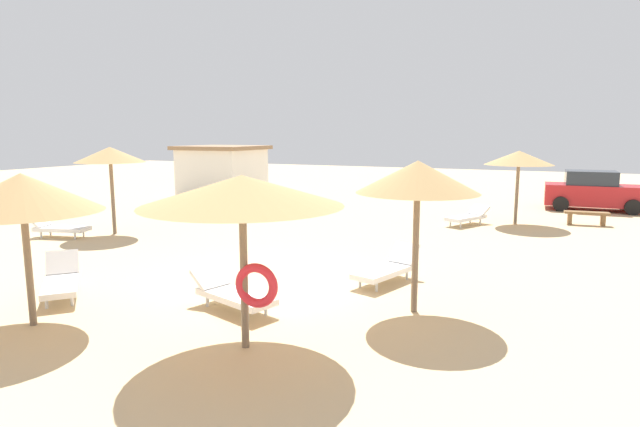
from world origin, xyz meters
The scene contains 14 objects.
ground_plane centered at (0.00, 0.00, 0.00)m, with size 80.00×80.00×0.00m, color #D1B284.
parasol_0 centered at (-2.53, -3.61, 2.33)m, with size 2.60×2.60×2.67m.
parasol_1 centered at (1.37, -2.88, 2.45)m, with size 3.09×3.09×2.71m.
parasol_2 centered at (-7.62, 3.16, 2.62)m, with size 2.24×2.24×2.89m.
parasol_3 centered at (4.49, 10.68, 2.43)m, with size 2.44×2.44×2.70m.
parasol_4 centered at (3.38, -0.18, 2.53)m, with size 2.25×2.25×2.84m.
lounger_0 centered at (-3.48, -2.26, 0.33)m, with size 1.79×1.72×0.80m.
lounger_1 centered at (0.17, -1.49, 0.31)m, with size 2.00×1.20×0.68m.
lounger_2 centered at (-8.82, 1.97, 0.32)m, with size 1.97×1.09×0.76m.
lounger_3 centered at (2.91, 9.77, 0.31)m, with size 1.43×1.99×0.65m.
lounger_4 centered at (2.37, 1.47, 0.32)m, with size 1.16×1.96×0.79m.
bench_0 centered at (6.87, 11.54, 0.35)m, with size 1.53×0.54×0.49m.
parked_car centered at (7.33, 15.75, 0.82)m, with size 4.05×2.08×1.72m.
beach_cabana centered at (-10.49, 13.53, 1.36)m, with size 3.99×3.92×2.68m.
Camera 1 is at (5.58, -9.36, 3.32)m, focal length 28.75 mm.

